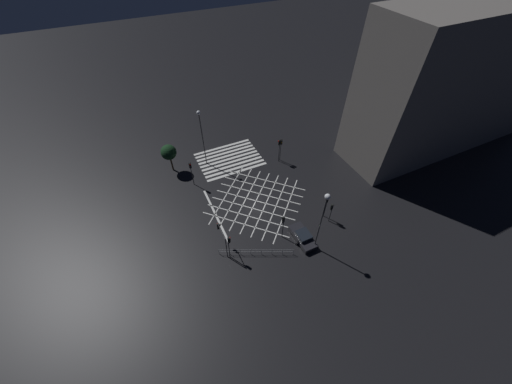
% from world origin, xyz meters
% --- Properties ---
extents(ground_plane, '(200.00, 200.00, 0.00)m').
position_xyz_m(ground_plane, '(0.00, 0.00, 0.00)').
color(ground_plane, black).
extents(road_markings, '(15.58, 22.26, 0.01)m').
position_xyz_m(road_markings, '(0.26, -6.64, 0.00)').
color(road_markings, silver).
rests_on(road_markings, ground_plane).
extents(office_building, '(36.91, 10.06, 22.17)m').
position_xyz_m(office_building, '(-35.92, -0.01, 11.08)').
color(office_building, slate).
rests_on(office_building, ground_plane).
extents(traffic_light_se_cross, '(0.36, 0.39, 4.42)m').
position_xyz_m(traffic_light_se_cross, '(7.23, -7.12, 3.15)').
color(traffic_light_se_cross, '#2D2D30').
rests_on(traffic_light_se_cross, ground_plane).
extents(traffic_light_sw_main, '(0.39, 0.36, 4.34)m').
position_xyz_m(traffic_light_sw_main, '(-7.21, -6.60, 3.09)').
color(traffic_light_sw_main, '#2D2D30').
rests_on(traffic_light_sw_main, ground_plane).
extents(traffic_light_median_north, '(0.36, 0.39, 4.01)m').
position_xyz_m(traffic_light_median_north, '(-0.38, 7.11, 2.86)').
color(traffic_light_median_north, '#2D2D30').
rests_on(traffic_light_median_north, ground_plane).
extents(traffic_light_ne_main, '(0.39, 0.36, 4.15)m').
position_xyz_m(traffic_light_ne_main, '(6.83, 7.12, 2.96)').
color(traffic_light_ne_main, '#2D2D30').
rests_on(traffic_light_ne_main, ground_plane).
extents(traffic_light_ne_cross, '(0.36, 2.72, 3.94)m').
position_xyz_m(traffic_light_ne_cross, '(7.18, 5.58, 2.91)').
color(traffic_light_ne_cross, '#2D2D30').
rests_on(traffic_light_ne_cross, ground_plane).
extents(traffic_light_nw_cross, '(0.36, 0.39, 3.31)m').
position_xyz_m(traffic_light_nw_cross, '(-7.47, 7.54, 2.37)').
color(traffic_light_nw_cross, '#2D2D30').
rests_on(traffic_light_nw_cross, ground_plane).
extents(traffic_light_nw_main, '(0.39, 0.36, 4.00)m').
position_xyz_m(traffic_light_nw_main, '(-7.23, 6.61, 2.86)').
color(traffic_light_nw_main, '#2D2D30').
rests_on(traffic_light_nw_main, ground_plane).
extents(traffic_light_sw_cross, '(0.36, 0.39, 4.26)m').
position_xyz_m(traffic_light_sw_cross, '(-7.60, -6.64, 3.04)').
color(traffic_light_sw_cross, '#2D2D30').
rests_on(traffic_light_sw_cross, ground_plane).
extents(street_lamp_east, '(0.58, 0.58, 9.84)m').
position_xyz_m(street_lamp_east, '(3.88, -11.13, 7.22)').
color(street_lamp_east, '#2D2D30').
rests_on(street_lamp_east, ground_plane).
extents(street_lamp_west, '(0.64, 0.64, 9.83)m').
position_xyz_m(street_lamp_west, '(-3.31, 10.37, 7.50)').
color(street_lamp_west, '#2D2D30').
rests_on(street_lamp_west, ground_plane).
extents(street_tree_near, '(2.40, 2.40, 4.84)m').
position_xyz_m(street_tree_near, '(9.31, -11.92, 3.60)').
color(street_tree_near, brown).
rests_on(street_tree_near, ground_plane).
extents(waiting_car, '(1.86, 4.37, 1.32)m').
position_xyz_m(waiting_car, '(-2.59, 8.71, 0.62)').
color(waiting_car, black).
rests_on(waiting_car, ground_plane).
extents(pedestrian_railing, '(8.37, 3.97, 1.05)m').
position_xyz_m(pedestrian_railing, '(3.83, 8.13, 0.67)').
color(pedestrian_railing, gray).
rests_on(pedestrian_railing, ground_plane).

